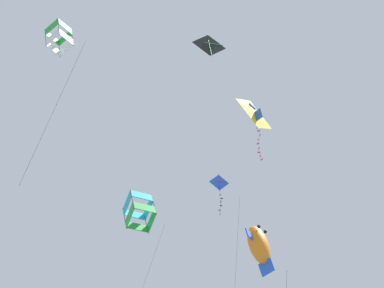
# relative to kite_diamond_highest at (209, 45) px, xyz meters

# --- Properties ---
(kite_diamond_highest) EXTENTS (0.75, 1.39, 1.76)m
(kite_diamond_highest) POSITION_rel_kite_diamond_highest_xyz_m (0.00, 0.00, 0.00)
(kite_diamond_highest) COLOR black
(kite_fish_near_right) EXTENTS (1.65, 1.73, 8.61)m
(kite_fish_near_right) POSITION_rel_kite_diamond_highest_xyz_m (-1.69, 4.49, -7.70)
(kite_fish_near_right) COLOR orange
(kite_box_low_drifter) EXTENTS (2.98, 2.09, 7.35)m
(kite_box_low_drifter) POSITION_rel_kite_diamond_highest_xyz_m (-12.18, 6.16, -0.50)
(kite_box_low_drifter) COLOR #1EB2C6
(kite_box_upper_right) EXTENTS (1.75, 1.63, 9.27)m
(kite_box_upper_right) POSITION_rel_kite_diamond_highest_xyz_m (-3.72, -5.39, -0.60)
(kite_box_upper_right) COLOR green
(kite_delta_far_centre) EXTENTS (0.84, 2.49, 4.10)m
(kite_delta_far_centre) POSITION_rel_kite_diamond_highest_xyz_m (-4.03, 7.68, 2.89)
(kite_delta_far_centre) COLOR yellow
(kite_diamond_near_left) EXTENTS (1.75, 1.79, 8.53)m
(kite_diamond_near_left) POSITION_rel_kite_diamond_highest_xyz_m (-9.10, 9.89, 1.55)
(kite_diamond_near_left) COLOR blue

